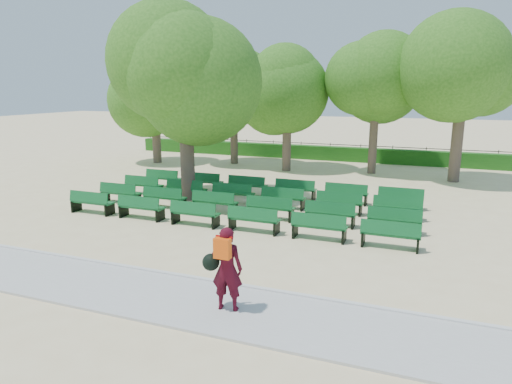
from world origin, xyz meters
TOP-DOWN VIEW (x-y plane):
  - ground at (0.00, 0.00)m, footprint 120.00×120.00m
  - paving at (0.00, -7.40)m, footprint 30.00×2.20m
  - curb at (0.00, -6.25)m, footprint 30.00×0.12m
  - hedge at (0.00, 14.00)m, footprint 26.00×0.70m
  - fence at (0.00, 14.40)m, footprint 26.00×0.10m
  - tree_line at (0.00, 10.00)m, footprint 21.80×6.80m
  - bench_array at (0.85, 0.39)m, footprint 1.77×0.68m
  - tree_among at (-2.31, 1.15)m, footprint 5.33×5.33m
  - person at (3.39, -7.44)m, footprint 0.89×0.56m

SIDE VIEW (x-z plane):
  - ground at x=0.00m, z-range 0.00..0.00m
  - fence at x=0.00m, z-range -0.51..0.51m
  - tree_line at x=0.00m, z-range -3.52..3.52m
  - paving at x=0.00m, z-range 0.00..0.06m
  - curb at x=0.00m, z-range 0.00..0.10m
  - bench_array at x=0.85m, z-range -0.46..0.63m
  - hedge at x=0.00m, z-range 0.00..0.90m
  - person at x=3.39m, z-range 0.09..1.92m
  - tree_among at x=-2.31m, z-range 1.19..8.42m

